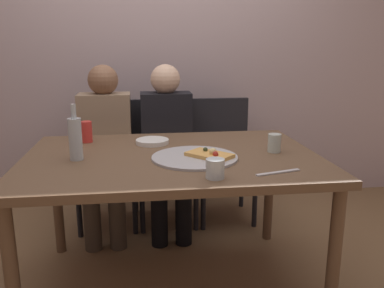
{
  "coord_description": "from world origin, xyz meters",
  "views": [
    {
      "loc": [
        -0.15,
        -1.97,
        1.3
      ],
      "look_at": [
        0.11,
        0.01,
        0.8
      ],
      "focal_mm": 37.17,
      "sensor_mm": 36.0,
      "label": 1
    }
  ],
  "objects_px": {
    "dining_table": "(172,168)",
    "tumbler_near": "(274,143)",
    "wine_bottle": "(75,138)",
    "soda_can": "(86,132)",
    "chair_right": "(222,150)",
    "chair_middle": "(166,152)",
    "plate_stack": "(152,141)",
    "guest_in_beanie": "(167,141)",
    "chair_left": "(108,154)",
    "pizza_tray": "(195,157)",
    "table_knife": "(278,172)",
    "tumbler_far": "(215,169)",
    "pizza_slice_last": "(210,154)",
    "guest_in_sweater": "(105,142)"
  },
  "relations": [
    {
      "from": "pizza_slice_last",
      "to": "plate_stack",
      "type": "bearing_deg",
      "value": 127.11
    },
    {
      "from": "chair_left",
      "to": "chair_middle",
      "type": "bearing_deg",
      "value": -180.0
    },
    {
      "from": "wine_bottle",
      "to": "table_knife",
      "type": "bearing_deg",
      "value": -20.13
    },
    {
      "from": "tumbler_far",
      "to": "chair_left",
      "type": "bearing_deg",
      "value": 112.88
    },
    {
      "from": "wine_bottle",
      "to": "soda_can",
      "type": "height_order",
      "value": "wine_bottle"
    },
    {
      "from": "tumbler_near",
      "to": "tumbler_far",
      "type": "bearing_deg",
      "value": -135.71
    },
    {
      "from": "tumbler_far",
      "to": "guest_in_beanie",
      "type": "distance_m",
      "value": 1.18
    },
    {
      "from": "tumbler_near",
      "to": "table_knife",
      "type": "distance_m",
      "value": 0.37
    },
    {
      "from": "pizza_slice_last",
      "to": "tumbler_far",
      "type": "distance_m",
      "value": 0.29
    },
    {
      "from": "soda_can",
      "to": "chair_left",
      "type": "bearing_deg",
      "value": 83.77
    },
    {
      "from": "dining_table",
      "to": "pizza_slice_last",
      "type": "height_order",
      "value": "pizza_slice_last"
    },
    {
      "from": "wine_bottle",
      "to": "table_knife",
      "type": "height_order",
      "value": "wine_bottle"
    },
    {
      "from": "soda_can",
      "to": "chair_right",
      "type": "bearing_deg",
      "value": 32.1
    },
    {
      "from": "pizza_tray",
      "to": "wine_bottle",
      "type": "xyz_separation_m",
      "value": [
        -0.58,
        0.06,
        0.1
      ]
    },
    {
      "from": "dining_table",
      "to": "wine_bottle",
      "type": "height_order",
      "value": "wine_bottle"
    },
    {
      "from": "chair_left",
      "to": "chair_middle",
      "type": "xyz_separation_m",
      "value": [
        0.43,
        0.0,
        0.0
      ]
    },
    {
      "from": "dining_table",
      "to": "tumbler_near",
      "type": "height_order",
      "value": "tumbler_near"
    },
    {
      "from": "pizza_tray",
      "to": "table_knife",
      "type": "distance_m",
      "value": 0.43
    },
    {
      "from": "pizza_tray",
      "to": "wine_bottle",
      "type": "distance_m",
      "value": 0.59
    },
    {
      "from": "tumbler_near",
      "to": "chair_middle",
      "type": "distance_m",
      "value": 1.1
    },
    {
      "from": "wine_bottle",
      "to": "dining_table",
      "type": "bearing_deg",
      "value": 3.82
    },
    {
      "from": "wine_bottle",
      "to": "tumbler_near",
      "type": "xyz_separation_m",
      "value": [
        1.01,
        0.02,
        -0.06
      ]
    },
    {
      "from": "pizza_slice_last",
      "to": "table_knife",
      "type": "height_order",
      "value": "pizza_slice_last"
    },
    {
      "from": "dining_table",
      "to": "table_knife",
      "type": "xyz_separation_m",
      "value": [
        0.44,
        -0.37,
        0.08
      ]
    },
    {
      "from": "pizza_tray",
      "to": "tumbler_near",
      "type": "bearing_deg",
      "value": 9.57
    },
    {
      "from": "dining_table",
      "to": "pizza_tray",
      "type": "distance_m",
      "value": 0.16
    },
    {
      "from": "dining_table",
      "to": "chair_right",
      "type": "distance_m",
      "value": 1.04
    },
    {
      "from": "soda_can",
      "to": "chair_middle",
      "type": "distance_m",
      "value": 0.82
    },
    {
      "from": "chair_left",
      "to": "pizza_slice_last",
      "type": "bearing_deg",
      "value": 119.6
    },
    {
      "from": "pizza_tray",
      "to": "table_knife",
      "type": "relative_size",
      "value": 1.94
    },
    {
      "from": "pizza_slice_last",
      "to": "soda_can",
      "type": "height_order",
      "value": "soda_can"
    },
    {
      "from": "pizza_slice_last",
      "to": "guest_in_beanie",
      "type": "bearing_deg",
      "value": 99.79
    },
    {
      "from": "chair_right",
      "to": "guest_in_sweater",
      "type": "relative_size",
      "value": 0.77
    },
    {
      "from": "chair_left",
      "to": "wine_bottle",
      "type": "bearing_deg",
      "value": 85.92
    },
    {
      "from": "pizza_tray",
      "to": "chair_right",
      "type": "distance_m",
      "value": 1.1
    },
    {
      "from": "chair_middle",
      "to": "guest_in_beanie",
      "type": "bearing_deg",
      "value": 90.0
    },
    {
      "from": "plate_stack",
      "to": "guest_in_beanie",
      "type": "distance_m",
      "value": 0.54
    },
    {
      "from": "guest_in_beanie",
      "to": "chair_right",
      "type": "bearing_deg",
      "value": -160.7
    },
    {
      "from": "pizza_slice_last",
      "to": "table_knife",
      "type": "bearing_deg",
      "value": -44.79
    },
    {
      "from": "tumbler_far",
      "to": "table_knife",
      "type": "distance_m",
      "value": 0.29
    },
    {
      "from": "table_knife",
      "to": "pizza_tray",
      "type": "bearing_deg",
      "value": -54.56
    },
    {
      "from": "chair_right",
      "to": "dining_table",
      "type": "bearing_deg",
      "value": 63.31
    },
    {
      "from": "pizza_slice_last",
      "to": "chair_right",
      "type": "xyz_separation_m",
      "value": [
        0.28,
        1.03,
        -0.26
      ]
    },
    {
      "from": "chair_middle",
      "to": "dining_table",
      "type": "bearing_deg",
      "value": 88.16
    },
    {
      "from": "chair_middle",
      "to": "table_knife",
      "type": "bearing_deg",
      "value": 107.74
    },
    {
      "from": "table_knife",
      "to": "chair_middle",
      "type": "bearing_deg",
      "value": -87.19
    },
    {
      "from": "table_knife",
      "to": "chair_right",
      "type": "xyz_separation_m",
      "value": [
        0.02,
        1.28,
        -0.24
      ]
    },
    {
      "from": "dining_table",
      "to": "plate_stack",
      "type": "relative_size",
      "value": 8.0
    },
    {
      "from": "guest_in_beanie",
      "to": "plate_stack",
      "type": "bearing_deg",
      "value": 76.96
    },
    {
      "from": "plate_stack",
      "to": "table_knife",
      "type": "distance_m",
      "value": 0.81
    }
  ]
}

